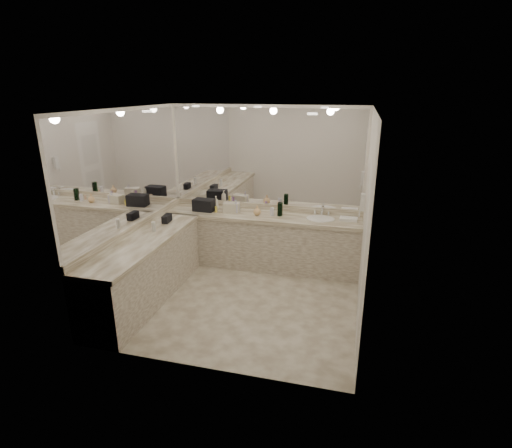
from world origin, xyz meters
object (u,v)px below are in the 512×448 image
(hand_towel, at_px, (348,219))
(soap_bottle_b, at_px, (236,206))
(black_toiletry_bag, at_px, (204,205))
(soap_bottle_a, at_px, (216,203))
(soap_bottle_c, at_px, (257,210))
(wall_phone, at_px, (363,202))
(cream_cosmetic_case, at_px, (231,207))
(sink, at_px, (320,219))

(hand_towel, relative_size, soap_bottle_b, 1.26)
(hand_towel, bearing_deg, soap_bottle_b, -179.05)
(black_toiletry_bag, relative_size, hand_towel, 1.27)
(soap_bottle_a, xyz_separation_m, soap_bottle_c, (0.75, -0.14, -0.03))
(wall_phone, xyz_separation_m, soap_bottle_b, (-1.99, 0.51, -0.34))
(hand_towel, xyz_separation_m, soap_bottle_b, (-1.81, -0.03, 0.08))
(wall_phone, relative_size, cream_cosmetic_case, 0.90)
(black_toiletry_bag, relative_size, soap_bottle_a, 1.49)
(cream_cosmetic_case, bearing_deg, sink, -13.15)
(sink, xyz_separation_m, soap_bottle_c, (-1.01, -0.05, 0.09))
(sink, distance_m, wall_phone, 0.91)
(hand_towel, bearing_deg, sink, -174.90)
(soap_bottle_a, xyz_separation_m, soap_bottle_b, (0.38, -0.08, -0.01))
(sink, bearing_deg, soap_bottle_c, -176.90)
(wall_phone, xyz_separation_m, cream_cosmetic_case, (-2.07, 0.52, -0.37))
(soap_bottle_c, bearing_deg, hand_towel, 3.70)
(soap_bottle_a, distance_m, soap_bottle_c, 0.76)
(soap_bottle_b, bearing_deg, hand_towel, 0.95)
(hand_towel, xyz_separation_m, soap_bottle_c, (-1.44, -0.09, 0.06))
(wall_phone, bearing_deg, soap_bottle_a, 166.00)
(wall_phone, bearing_deg, black_toiletry_bag, 169.62)
(cream_cosmetic_case, distance_m, soap_bottle_b, 0.09)
(wall_phone, distance_m, soap_bottle_c, 1.71)
(soap_bottle_a, height_order, soap_bottle_b, soap_bottle_a)
(soap_bottle_b, bearing_deg, soap_bottle_c, -9.52)
(black_toiletry_bag, distance_m, soap_bottle_c, 0.92)
(wall_phone, bearing_deg, soap_bottle_b, 165.66)
(wall_phone, relative_size, black_toiletry_bag, 0.70)
(black_toiletry_bag, bearing_deg, sink, 1.09)
(sink, bearing_deg, hand_towel, 5.10)
(hand_towel, distance_m, soap_bottle_a, 2.19)
(black_toiletry_bag, xyz_separation_m, cream_cosmetic_case, (0.46, 0.06, -0.02))
(sink, xyz_separation_m, cream_cosmetic_case, (-1.47, 0.02, 0.08))
(sink, bearing_deg, wall_phone, -39.57)
(black_toiletry_bag, distance_m, hand_towel, 2.35)
(soap_bottle_b, bearing_deg, cream_cosmetic_case, 172.29)
(sink, relative_size, soap_bottle_b, 2.06)
(cream_cosmetic_case, bearing_deg, hand_towel, -11.82)
(wall_phone, distance_m, soap_bottle_b, 2.08)
(wall_phone, xyz_separation_m, soap_bottle_a, (-2.36, 0.59, -0.34))
(sink, height_order, cream_cosmetic_case, cream_cosmetic_case)
(black_toiletry_bag, distance_m, soap_bottle_b, 0.54)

